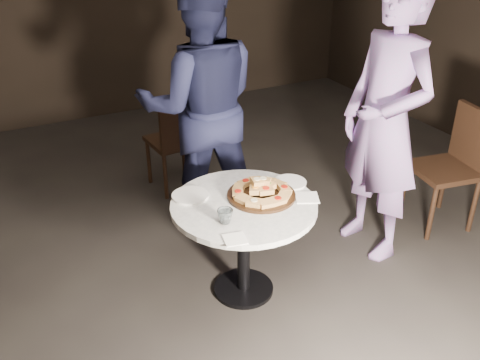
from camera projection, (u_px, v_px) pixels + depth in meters
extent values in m
plane|color=black|center=(260.00, 283.00, 3.52)|extent=(7.00, 7.00, 0.00)
cylinder|color=black|center=(243.00, 288.00, 3.45)|extent=(0.42, 0.42, 0.03)
cylinder|color=black|center=(244.00, 248.00, 3.31)|extent=(0.09, 0.09, 0.60)
cylinder|color=silver|center=(244.00, 205.00, 3.16)|extent=(0.95, 0.95, 0.03)
cylinder|color=black|center=(261.00, 195.00, 3.22)|extent=(0.52, 0.52, 0.02)
cube|color=#BD8949|center=(284.00, 189.00, 3.23)|extent=(0.08, 0.10, 0.04)
cylinder|color=#B01B0E|center=(284.00, 187.00, 3.22)|extent=(0.05, 0.05, 0.01)
cube|color=#BD8949|center=(278.00, 184.00, 3.29)|extent=(0.10, 0.11, 0.04)
cube|color=#BD8949|center=(268.00, 181.00, 3.32)|extent=(0.11, 0.11, 0.04)
cylinder|color=beige|center=(268.00, 178.00, 3.31)|extent=(0.06, 0.06, 0.01)
cube|color=#BD8949|center=(256.00, 180.00, 3.33)|extent=(0.11, 0.10, 0.04)
cube|color=#BD8949|center=(246.00, 183.00, 3.30)|extent=(0.10, 0.08, 0.04)
cylinder|color=#B01B0E|center=(246.00, 180.00, 3.29)|extent=(0.05, 0.05, 0.01)
cube|color=#BD8949|center=(239.00, 188.00, 3.25)|extent=(0.11, 0.11, 0.04)
cube|color=#BD8949|center=(238.00, 194.00, 3.18)|extent=(0.10, 0.11, 0.04)
cylinder|color=#B01B0E|center=(238.00, 191.00, 3.17)|extent=(0.05, 0.05, 0.01)
cube|color=#BD8949|center=(243.00, 199.00, 3.12)|extent=(0.09, 0.11, 0.04)
cube|color=#BD8949|center=(254.00, 203.00, 3.09)|extent=(0.11, 0.11, 0.04)
cylinder|color=beige|center=(254.00, 200.00, 3.08)|extent=(0.06, 0.06, 0.01)
cube|color=#BD8949|center=(267.00, 203.00, 3.08)|extent=(0.09, 0.08, 0.04)
cube|color=#BD8949|center=(278.00, 201.00, 3.11)|extent=(0.09, 0.07, 0.04)
cylinder|color=#B01B0E|center=(278.00, 198.00, 3.10)|extent=(0.04, 0.04, 0.01)
cube|color=#BD8949|center=(284.00, 195.00, 3.16)|extent=(0.11, 0.11, 0.04)
cube|color=#BD8949|center=(268.00, 185.00, 3.21)|extent=(0.08, 0.10, 0.04)
cylinder|color=#2D6B1E|center=(268.00, 183.00, 3.21)|extent=(0.05, 0.05, 0.01)
cube|color=#BD8949|center=(257.00, 184.00, 3.23)|extent=(0.09, 0.11, 0.03)
cylinder|color=beige|center=(257.00, 182.00, 3.22)|extent=(0.05, 0.05, 0.01)
cube|color=#BD8949|center=(255.00, 190.00, 3.17)|extent=(0.10, 0.11, 0.04)
cylinder|color=orange|center=(255.00, 187.00, 3.16)|extent=(0.06, 0.06, 0.01)
cube|color=#BD8949|center=(266.00, 191.00, 3.16)|extent=(0.10, 0.09, 0.03)
cylinder|color=#B01B0E|center=(266.00, 188.00, 3.15)|extent=(0.05, 0.05, 0.01)
cube|color=#BD8949|center=(263.00, 181.00, 3.20)|extent=(0.11, 0.11, 0.04)
cylinder|color=beige|center=(263.00, 178.00, 3.19)|extent=(0.06, 0.06, 0.01)
cube|color=#BD8949|center=(257.00, 182.00, 3.19)|extent=(0.08, 0.10, 0.04)
cylinder|color=beige|center=(257.00, 179.00, 3.19)|extent=(0.05, 0.05, 0.01)
cylinder|color=white|center=(190.00, 195.00, 3.22)|extent=(0.22, 0.22, 0.01)
cylinder|color=white|center=(290.00, 182.00, 3.37)|extent=(0.27, 0.27, 0.01)
imported|color=silver|center=(225.00, 216.00, 2.94)|extent=(0.11, 0.11, 0.08)
cube|color=white|center=(235.00, 239.00, 2.82)|extent=(0.14, 0.14, 0.01)
cube|color=white|center=(307.00, 198.00, 3.20)|extent=(0.18, 0.18, 0.01)
cube|color=black|center=(173.00, 141.00, 4.51)|extent=(0.43, 0.43, 0.04)
cube|color=black|center=(183.00, 125.00, 4.26)|extent=(0.40, 0.07, 0.42)
cylinder|color=black|center=(184.00, 152.00, 4.82)|extent=(0.04, 0.04, 0.42)
cylinder|color=black|center=(149.00, 161.00, 4.66)|extent=(0.04, 0.04, 0.42)
cylinder|color=black|center=(202.00, 166.00, 4.57)|extent=(0.04, 0.04, 0.42)
cylinder|color=black|center=(165.00, 176.00, 4.41)|extent=(0.04, 0.04, 0.42)
cube|color=black|center=(443.00, 170.00, 3.96)|extent=(0.49, 0.49, 0.04)
cube|color=black|center=(474.00, 138.00, 3.91)|extent=(0.11, 0.43, 0.46)
cylinder|color=black|center=(404.00, 189.00, 4.17)|extent=(0.04, 0.04, 0.46)
cylinder|color=black|center=(432.00, 213.00, 3.87)|extent=(0.04, 0.04, 0.46)
cylinder|color=black|center=(443.00, 183.00, 4.27)|extent=(0.04, 0.04, 0.46)
cylinder|color=black|center=(474.00, 205.00, 3.96)|extent=(0.04, 0.04, 0.46)
imported|color=black|center=(201.00, 106.00, 3.78)|extent=(1.08, 0.95, 1.88)
imported|color=#8167A4|center=(385.00, 123.00, 3.48)|extent=(0.50, 0.72, 1.89)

